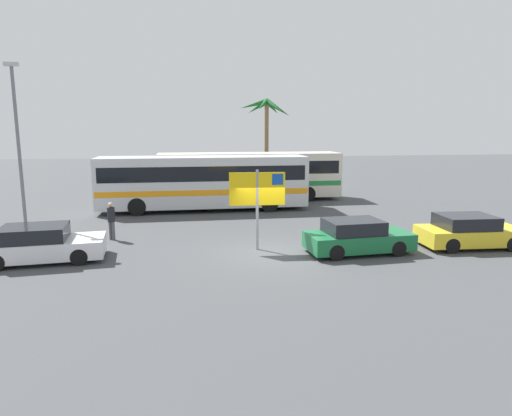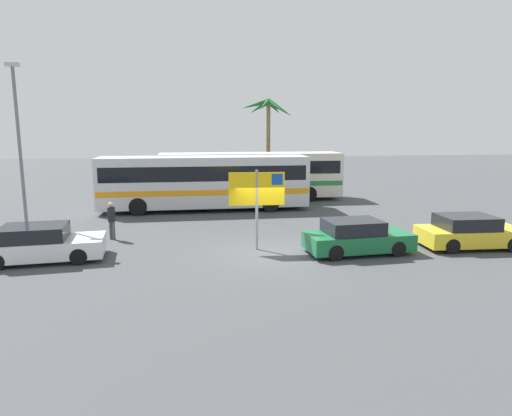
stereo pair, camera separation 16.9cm
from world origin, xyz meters
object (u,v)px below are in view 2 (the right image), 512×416
object	(u,v)px
ferry_sign	(258,192)
car_yellow	(470,232)
car_white	(41,244)
car_green	(357,237)
bus_front_coach	(204,180)
bus_rear_coach	(251,174)
pedestrian_near_sign	(112,218)

from	to	relation	value
ferry_sign	car_yellow	xyz separation A→B (m)	(8.57, -0.97, -1.69)
car_white	car_green	size ratio (longest dim) A/B	1.07
bus_front_coach	bus_rear_coach	bearing A→B (deg)	46.13
car_white	pedestrian_near_sign	bearing A→B (deg)	49.76
car_white	pedestrian_near_sign	distance (m)	3.60
ferry_sign	pedestrian_near_sign	world-z (taller)	ferry_sign
ferry_sign	car_green	xyz separation A→B (m)	(3.70, -1.13, -1.69)
bus_front_coach	car_white	bearing A→B (deg)	-123.36
car_yellow	car_green	distance (m)	4.87
car_green	pedestrian_near_sign	xyz separation A→B (m)	(-9.74, 3.68, 0.34)
ferry_sign	car_green	bearing A→B (deg)	-13.65
ferry_sign	pedestrian_near_sign	bearing A→B (deg)	160.38
bus_front_coach	pedestrian_near_sign	bearing A→B (deg)	-122.62
car_white	bus_front_coach	bearing A→B (deg)	51.39
bus_rear_coach	car_white	distance (m)	16.15
ferry_sign	car_green	distance (m)	4.22
bus_front_coach	car_yellow	distance (m)	14.57
car_white	pedestrian_near_sign	size ratio (longest dim) A/B	2.68
car_yellow	car_green	size ratio (longest dim) A/B	1.00
bus_front_coach	ferry_sign	distance (m)	9.41
ferry_sign	car_green	size ratio (longest dim) A/B	0.77
car_white	pedestrian_near_sign	world-z (taller)	pedestrian_near_sign
bus_rear_coach	car_white	bearing A→B (deg)	-126.39
car_green	ferry_sign	bearing A→B (deg)	159.21
car_yellow	car_green	world-z (taller)	same
car_white	car_yellow	bearing A→B (deg)	-7.28
bus_rear_coach	car_green	world-z (taller)	bus_rear_coach
car_yellow	pedestrian_near_sign	bearing A→B (deg)	169.23
bus_front_coach	car_yellow	xyz separation A→B (m)	(10.34, -10.20, -1.15)
car_green	car_yellow	bearing A→B (deg)	-2.02
bus_rear_coach	car_white	size ratio (longest dim) A/B	2.72
bus_front_coach	car_green	xyz separation A→B (m)	(5.47, -10.35, -1.15)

